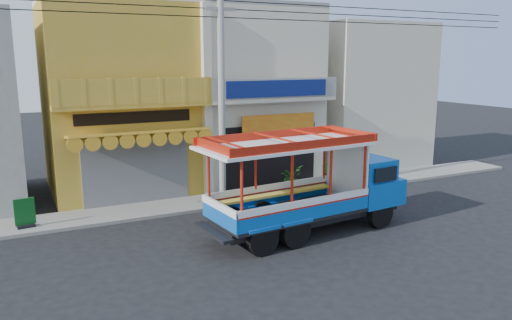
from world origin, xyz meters
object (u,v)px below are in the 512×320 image
Objects in this scene: songthaew_truck at (320,183)px; potted_plant_b at (329,175)px; utility_pole at (225,79)px; potted_plant_a at (291,177)px; green_sign at (25,215)px.

potted_plant_b is (3.36, 4.34, -0.97)m from songthaew_truck.
utility_pole reaches higher than potted_plant_a.
utility_pole reaches higher than songthaew_truck.
green_sign is at bearing 154.64° from songthaew_truck.
potted_plant_b is at bearing 4.18° from utility_pole.
songthaew_truck reaches higher than green_sign.
green_sign is 12.47m from potted_plant_b.
songthaew_truck is 7.27× the size of green_sign.
songthaew_truck is 6.97× the size of potted_plant_a.
songthaew_truck is at bearing -65.58° from utility_pole.
potted_plant_b reaches higher than potted_plant_a.
potted_plant_b is at bearing 0.08° from green_sign.
potted_plant_b is (12.47, 0.02, 0.12)m from green_sign.
songthaew_truck is 5.57m from potted_plant_b.
green_sign is at bearing 48.86° from potted_plant_b.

